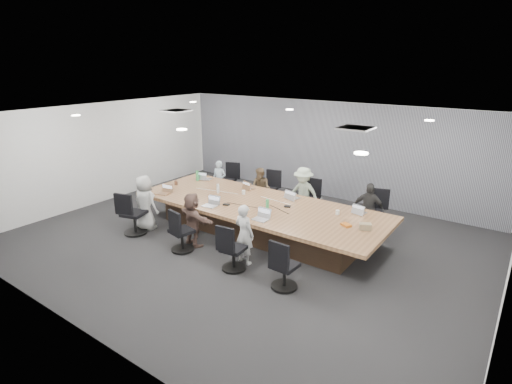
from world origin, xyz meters
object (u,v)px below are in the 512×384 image
Objects in this scene: person_3 at (368,210)px; laptop_5 at (209,206)px; chair_6 at (234,252)px; chair_5 at (182,234)px; mug_brown at (176,183)px; chair_1 at (268,192)px; chair_2 at (309,202)px; laptop_2 at (292,198)px; bottle_green_left at (197,176)px; snack_packet at (346,225)px; chair_7 at (285,269)px; chair_0 at (227,183)px; person_1 at (261,189)px; person_2 at (303,194)px; chair_4 at (134,217)px; laptop_4 at (162,194)px; bottle_clear at (218,188)px; laptop_1 at (249,188)px; canvas_bag at (365,226)px; stapler at (261,213)px; person_4 at (145,203)px; bottle_green_right at (267,205)px; laptop_3 at (359,212)px; chair_3 at (372,214)px; laptop_6 at (260,220)px; person_5 at (193,219)px; laptop_0 at (206,179)px; conference_table at (258,217)px; person_6 at (244,234)px; person_0 at (219,180)px.

person_3 is 4.02× the size of laptop_5.
person_3 is at bearing 57.40° from chair_6.
chair_5 is 6.94× the size of mug_brown.
chair_1 reaches higher than chair_6.
laptop_2 is (0.00, -0.90, 0.38)m from chair_2.
chair_2 is 3.15m from bottle_green_left.
snack_packet is (4.84, -0.01, -0.03)m from mug_brown.
chair_0 is at bearing 142.54° from chair_7.
person_1 is 3.36× the size of laptop_2.
person_2 is (1.30, 0.00, 0.11)m from person_1.
chair_2 is at bearing 21.31° from bottle_green_left.
chair_4 is at bearing -153.99° from person_3.
chair_2 is at bearing 29.86° from laptop_4.
chair_4 reaches higher than laptop_5.
chair_0 is 2.55× the size of laptop_5.
bottle_clear is at bearing -167.60° from person_3.
laptop_5 is (0.07, -1.60, 0.00)m from laptop_1.
stapler is at bearing -166.94° from canvas_bag.
chair_1 is 3.40m from person_4.
bottle_clear is at bearing -23.15° from bottle_green_left.
person_1 is 10.71× the size of mug_brown.
bottle_green_right is at bearing 85.36° from chair_2.
bottle_clear is (-3.41, -0.73, 0.10)m from laptop_3.
chair_3 is at bearing -138.65° from laptop_2.
laptop_6 is at bearing 109.63° from laptop_2.
person_5 is (-2.93, -2.15, -0.15)m from laptop_3.
mug_brown reaches higher than snack_packet.
person_5 is at bearing -158.29° from canvas_bag.
laptop_0 is (-1.48, -0.90, 0.35)m from chair_1.
laptop_3 is 1.42× the size of snack_packet.
person_4 is at bearing 14.70° from chair_3.
laptop_5 is (-2.93, -2.15, 0.11)m from person_3.
person_2 is 3.39m from mug_brown.
laptop_0 is at bearing 159.26° from bottle_green_right.
chair_5 is at bearing 103.29° from person_5.
chair_3 is 3.02m from person_1.
bottle_green_right reaches higher than laptop_0.
person_5 is 3.26m from snack_packet.
laptop_0 is 2.83m from person_2.
snack_packet is at bearing 40.92° from chair_5.
person_4 is at bearing 177.34° from chair_7.
chair_2 is 2.60× the size of laptop_3.
chair_1 is 5.34× the size of stapler.
laptop_2 is 0.26× the size of person_4.
chair_5 reaches higher than chair_6.
conference_table is 4.84× the size of person_6.
chair_5 is at bearing -76.35° from person_0.
person_6 is at bearing 139.35° from laptop_1.
person_6 reaches higher than mug_brown.
bottle_clear is (1.06, -1.63, 0.45)m from chair_0.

